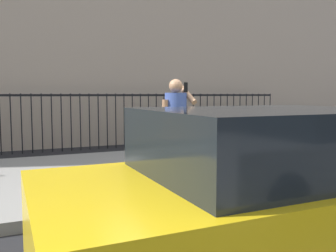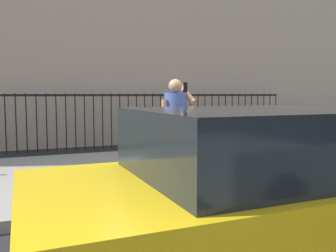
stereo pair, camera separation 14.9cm
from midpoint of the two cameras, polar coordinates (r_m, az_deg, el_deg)
ground_plane at (r=5.11m, az=6.15°, el=-12.87°), size 60.00×60.00×0.00m
sidewalk at (r=7.04m, az=-2.43°, el=-7.22°), size 28.00×4.40×0.15m
iron_fence at (r=10.45m, az=-9.32°, el=1.97°), size 12.03×0.04×1.60m
taxi_yellow at (r=3.28m, az=17.65°, el=-10.51°), size 4.22×1.90×1.45m
pedestrian_on_phone at (r=5.56m, az=1.71°, el=0.34°), size 0.69×0.49×1.66m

